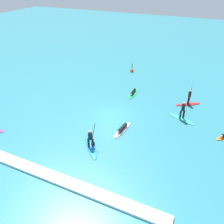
{
  "coord_description": "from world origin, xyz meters",
  "views": [
    {
      "loc": [
        8.17,
        -17.72,
        12.51
      ],
      "look_at": [
        0.0,
        0.0,
        0.5
      ],
      "focal_mm": 37.43,
      "sensor_mm": 36.0,
      "label": 1
    }
  ],
  "objects_px": {
    "surfer_on_blue_board": "(91,143)",
    "surfer_on_white_board": "(122,129)",
    "surfer_on_red_board": "(188,101)",
    "surfer_on_teal_board": "(182,115)",
    "marker_buoy": "(132,70)",
    "surfer_on_green_board": "(133,93)"
  },
  "relations": [
    {
      "from": "surfer_on_teal_board",
      "to": "marker_buoy",
      "type": "relative_size",
      "value": 2.12
    },
    {
      "from": "surfer_on_teal_board",
      "to": "surfer_on_blue_board",
      "type": "bearing_deg",
      "value": 74.13
    },
    {
      "from": "surfer_on_red_board",
      "to": "marker_buoy",
      "type": "height_order",
      "value": "surfer_on_red_board"
    },
    {
      "from": "surfer_on_blue_board",
      "to": "marker_buoy",
      "type": "xyz_separation_m",
      "value": [
        -2.76,
        16.87,
        -0.26
      ]
    },
    {
      "from": "surfer_on_green_board",
      "to": "marker_buoy",
      "type": "relative_size",
      "value": 2.05
    },
    {
      "from": "surfer_on_teal_board",
      "to": "marker_buoy",
      "type": "bearing_deg",
      "value": -24.26
    },
    {
      "from": "surfer_on_white_board",
      "to": "surfer_on_blue_board",
      "type": "bearing_deg",
      "value": -18.11
    },
    {
      "from": "surfer_on_green_board",
      "to": "surfer_on_white_board",
      "type": "relative_size",
      "value": 0.96
    },
    {
      "from": "surfer_on_green_board",
      "to": "surfer_on_red_board",
      "type": "distance_m",
      "value": 6.28
    },
    {
      "from": "surfer_on_blue_board",
      "to": "marker_buoy",
      "type": "height_order",
      "value": "surfer_on_blue_board"
    },
    {
      "from": "surfer_on_blue_board",
      "to": "surfer_on_white_board",
      "type": "distance_m",
      "value": 3.52
    },
    {
      "from": "surfer_on_blue_board",
      "to": "surfer_on_red_board",
      "type": "relative_size",
      "value": 1.06
    },
    {
      "from": "surfer_on_red_board",
      "to": "surfer_on_white_board",
      "type": "bearing_deg",
      "value": -156.04
    },
    {
      "from": "surfer_on_blue_board",
      "to": "surfer_on_green_board",
      "type": "distance_m",
      "value": 10.44
    },
    {
      "from": "surfer_on_teal_board",
      "to": "surfer_on_blue_board",
      "type": "height_order",
      "value": "surfer_on_blue_board"
    },
    {
      "from": "surfer_on_blue_board",
      "to": "surfer_on_white_board",
      "type": "xyz_separation_m",
      "value": [
        1.44,
        3.19,
        -0.27
      ]
    },
    {
      "from": "surfer_on_teal_board",
      "to": "surfer_on_blue_board",
      "type": "relative_size",
      "value": 1.02
    },
    {
      "from": "surfer_on_teal_board",
      "to": "surfer_on_white_board",
      "type": "xyz_separation_m",
      "value": [
        -4.52,
        -4.15,
        -0.36
      ]
    },
    {
      "from": "surfer_on_green_board",
      "to": "surfer_on_white_board",
      "type": "xyz_separation_m",
      "value": [
        1.64,
        -7.23,
        0.03
      ]
    },
    {
      "from": "surfer_on_blue_board",
      "to": "marker_buoy",
      "type": "bearing_deg",
      "value": -32.24
    },
    {
      "from": "surfer_on_teal_board",
      "to": "surfer_on_white_board",
      "type": "bearing_deg",
      "value": 65.76
    },
    {
      "from": "surfer_on_green_board",
      "to": "surfer_on_white_board",
      "type": "distance_m",
      "value": 7.42
    }
  ]
}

